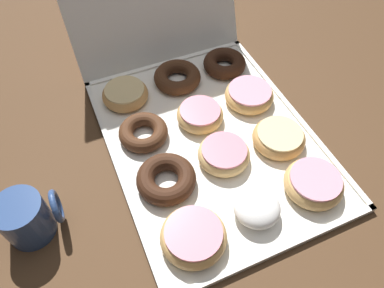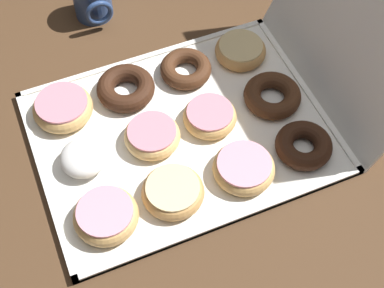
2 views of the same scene
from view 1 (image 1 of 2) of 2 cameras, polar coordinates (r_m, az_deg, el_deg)
ground_plane at (r=0.82m, az=3.02°, el=0.42°), size 3.00×3.00×0.00m
donut_box at (r=0.81m, az=3.04°, el=0.65°), size 0.44×0.58×0.01m
pink_frosted_donut_0 at (r=0.67m, az=0.23°, el=-14.51°), size 0.12×0.12×0.04m
powdered_filled_donut_1 at (r=0.70m, az=10.03°, el=-10.03°), size 0.09×0.09×0.05m
pink_frosted_donut_2 at (r=0.76m, az=18.84°, el=-5.92°), size 0.12×0.12×0.04m
chocolate_cake_ring_donut_3 at (r=0.73m, az=-4.13°, el=-5.57°), size 0.12×0.12×0.04m
pink_frosted_donut_4 at (r=0.76m, az=5.17°, el=-1.55°), size 0.11×0.11×0.04m
glazed_ring_donut_5 at (r=0.81m, az=13.69°, el=1.01°), size 0.12×0.12×0.04m
chocolate_cake_ring_donut_6 at (r=0.81m, az=-7.77°, el=1.87°), size 0.11×0.11×0.03m
pink_frosted_donut_7 at (r=0.83m, az=1.15°, el=4.67°), size 0.11×0.11×0.04m
pink_frosted_donut_8 at (r=0.89m, az=9.11°, el=7.75°), size 0.12×0.12×0.04m
glazed_ring_donut_9 at (r=0.89m, az=-10.61°, el=7.85°), size 0.11×0.11×0.04m
chocolate_cake_ring_donut_10 at (r=0.93m, az=-2.21°, el=10.66°), size 0.12×0.12×0.04m
chocolate_cake_ring_donut_11 at (r=0.97m, az=5.21°, el=12.68°), size 0.11×0.11×0.04m
coffee_mug at (r=0.73m, az=-24.89°, el=-10.59°), size 0.11×0.09×0.10m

